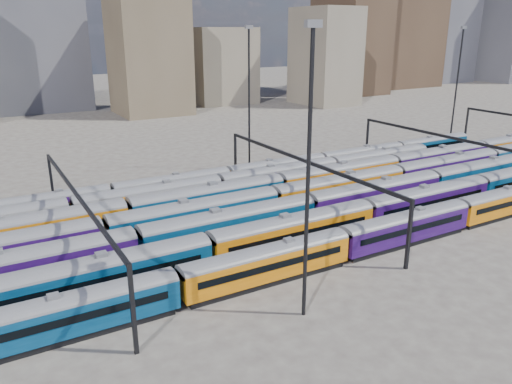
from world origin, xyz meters
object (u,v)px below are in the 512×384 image
rake_0 (267,260)px  mast_2 (308,167)px  rake_1 (294,228)px  rake_2 (137,242)px

rake_0 → mast_2: mast_2 is taller
rake_0 → rake_1: 8.34m
rake_1 → mast_2: bearing=-120.3°
rake_1 → mast_2: (-7.01, -12.00, 11.14)m
mast_2 → rake_0: bearing=87.2°
rake_2 → rake_1: bearing=-16.2°
rake_0 → rake_2: (-10.54, 10.00, 0.44)m
rake_2 → mast_2: mast_2 is taller
rake_1 → mast_2: mast_2 is taller
rake_2 → mast_2: size_ratio=5.33×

